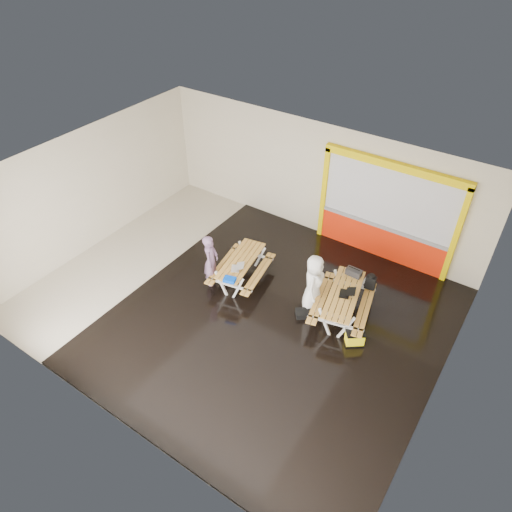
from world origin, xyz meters
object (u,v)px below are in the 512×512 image
Objects in this scene: laptop_left at (237,267)px; dark_case at (304,313)px; person_left at (211,261)px; laptop_right at (347,293)px; person_right at (314,283)px; backpack at (371,282)px; picnic_table_left at (241,265)px; blue_pouch at (230,280)px; fluke_bag at (355,338)px; picnic_table_right at (343,299)px; toolbox at (354,272)px.

laptop_left reaches higher than dark_case.
person_left is 3.92× the size of dark_case.
person_left is 3.57m from laptop_right.
dark_case is (-0.82, -0.54, -0.70)m from laptop_right.
person_right is 3.77× the size of backpack.
picnic_table_left is at bearing -173.82° from laptop_right.
picnic_table_left is 3.35m from backpack.
blue_pouch reaches higher than fluke_bag.
dark_case is (1.81, 0.60, -0.66)m from blue_pouch.
picnic_table_right is 5.59× the size of dark_case.
fluke_bag is (3.47, -0.36, -0.34)m from picnic_table_left.
blue_pouch reaches higher than dark_case.
dark_case is at bearing 3.61° from laptop_left.
dark_case is at bearing 18.41° from blue_pouch.
blue_pouch is 2.02m from dark_case.
backpack is at bearing 51.40° from dark_case.
picnic_table_right is at bearing 36.15° from dark_case.
toolbox reaches higher than picnic_table_right.
backpack is 1.07× the size of dark_case.
backpack is at bearing 34.17° from blue_pouch.
person_right is 3.66× the size of laptop_left.
person_right is (2.05, 0.19, 0.25)m from picnic_table_left.
laptop_left reaches higher than picnic_table_right.
picnic_table_left is 2.92m from toolbox.
laptop_right is 1.14× the size of dark_case.
person_left is at bearing -167.38° from laptop_left.
laptop_left is at bearing -153.76° from backpack.
person_left reaches higher than laptop_right.
picnic_table_left is 0.89m from blue_pouch.
person_right reaches higher than toolbox.
picnic_table_right is at bearing 173.20° from laptop_right.
picnic_table_right is 1.38× the size of person_right.
person_left reaches higher than blue_pouch.
blue_pouch is (-1.80, -1.02, -0.03)m from person_right.
laptop_right reaches higher than picnic_table_left.
fluke_bag is at bearing -5.11° from dark_case.
fluke_bag is (0.77, -1.41, -0.64)m from toolbox.
person_left is at bearing -173.89° from dark_case.
blue_pouch is (0.12, -0.48, -0.00)m from laptop_left.
backpack is (0.34, 0.82, 0.12)m from picnic_table_right.
dark_case is at bearing -116.87° from toolbox.
laptop_left is (0.13, -0.35, 0.22)m from picnic_table_left.
laptop_right reaches higher than picnic_table_right.
picnic_table_left is 2.12m from dark_case.
person_right is at bearing 91.20° from dark_case.
person_left is 3.55× the size of laptop_left.
person_right is at bearing 5.25° from picnic_table_left.
dark_case is (-0.65, -1.28, -0.74)m from toolbox.
toolbox is (2.58, 1.41, 0.08)m from laptop_left.
laptop_left is at bearing 89.56° from person_right.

